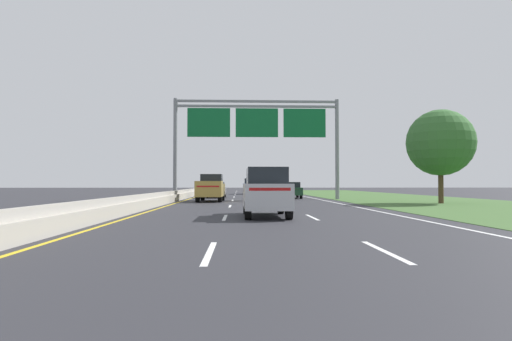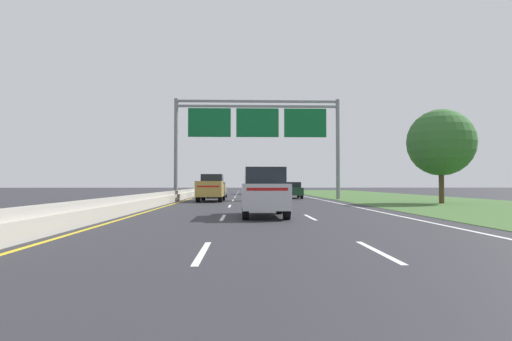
{
  "view_description": "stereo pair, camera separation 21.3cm",
  "coord_description": "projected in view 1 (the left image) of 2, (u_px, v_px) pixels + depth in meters",
  "views": [
    {
      "loc": [
        -1.22,
        1.62,
        1.44
      ],
      "look_at": [
        -0.08,
        31.65,
        2.36
      ],
      "focal_mm": 29.65,
      "sensor_mm": 36.0,
      "label": 1
    },
    {
      "loc": [
        -1.0,
        1.61,
        1.44
      ],
      "look_at": [
        -0.08,
        31.65,
        2.36
      ],
      "focal_mm": 29.65,
      "sensor_mm": 36.0,
      "label": 2
    }
  ],
  "objects": [
    {
      "name": "ground_plane",
      "position": [
        255.0,
        202.0,
        33.34
      ],
      "size": [
        220.0,
        220.0,
        0.0
      ],
      "primitive_type": "plane",
      "color": "#2B2B30"
    },
    {
      "name": "lane_striping",
      "position": [
        256.0,
        202.0,
        32.88
      ],
      "size": [
        11.96,
        106.0,
        0.01
      ],
      "color": "white",
      "rests_on": "ground"
    },
    {
      "name": "grass_verge_right",
      "position": [
        429.0,
        201.0,
        33.87
      ],
      "size": [
        14.0,
        110.0,
        0.02
      ],
      "primitive_type": "cube",
      "color": "#3D602D",
      "rests_on": "ground"
    },
    {
      "name": "median_barrier_concrete",
      "position": [
        171.0,
        197.0,
        33.1
      ],
      "size": [
        0.6,
        110.0,
        0.85
      ],
      "color": "#A8A399",
      "rests_on": "ground"
    },
    {
      "name": "overhead_sign_gantry",
      "position": [
        257.0,
        128.0,
        38.22
      ],
      "size": [
        15.06,
        0.42,
        9.13
      ],
      "color": "gray",
      "rests_on": "ground"
    },
    {
      "name": "pickup_truck_gold",
      "position": [
        211.0,
        188.0,
        34.08
      ],
      "size": [
        2.09,
        5.43,
        2.2
      ],
      "rotation": [
        0.0,
        0.0,
        1.55
      ],
      "color": "#A38438",
      "rests_on": "ground"
    },
    {
      "name": "car_darkgreen_right_lane_sedan",
      "position": [
        291.0,
        190.0,
        40.99
      ],
      "size": [
        1.92,
        4.44,
        1.57
      ],
      "rotation": [
        0.0,
        0.0,
        1.55
      ],
      "color": "#193D23",
      "rests_on": "ground"
    },
    {
      "name": "car_silver_centre_lane_suv",
      "position": [
        266.0,
        191.0,
        18.4
      ],
      "size": [
        1.94,
        4.71,
        2.11
      ],
      "rotation": [
        0.0,
        0.0,
        1.58
      ],
      "color": "#B2B5BA",
      "rests_on": "ground"
    },
    {
      "name": "car_grey_left_lane_sedan",
      "position": [
        216.0,
        190.0,
        42.61
      ],
      "size": [
        1.85,
        4.41,
        1.57
      ],
      "rotation": [
        0.0,
        0.0,
        1.56
      ],
      "color": "slate",
      "rests_on": "ground"
    },
    {
      "name": "car_blue_centre_lane_suv",
      "position": [
        251.0,
        186.0,
        56.85
      ],
      "size": [
        2.03,
        4.75,
        2.11
      ],
      "rotation": [
        0.0,
        0.0,
        1.6
      ],
      "color": "navy",
      "rests_on": "ground"
    },
    {
      "name": "roadside_tree_mid",
      "position": [
        440.0,
        143.0,
        30.34
      ],
      "size": [
        4.76,
        4.76,
        6.76
      ],
      "color": "#4C3823",
      "rests_on": "ground"
    }
  ]
}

